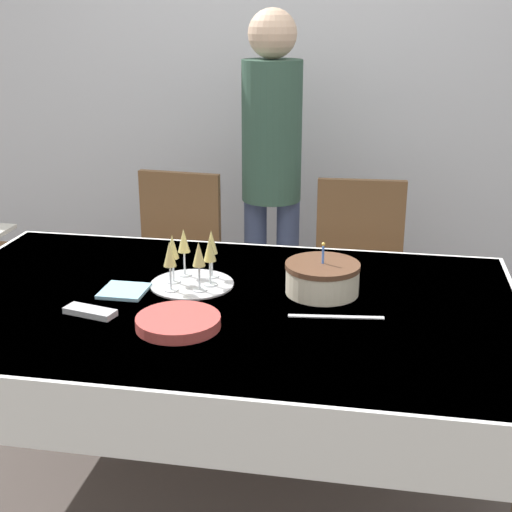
{
  "coord_description": "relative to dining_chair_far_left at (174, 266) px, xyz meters",
  "views": [
    {
      "loc": [
        0.52,
        -2.12,
        1.68
      ],
      "look_at": [
        0.11,
        0.12,
        0.89
      ],
      "focal_mm": 50.0,
      "sensor_mm": 36.0,
      "label": 1
    }
  ],
  "objects": [
    {
      "name": "birthday_cake",
      "position": [
        0.77,
        -0.8,
        0.3
      ],
      "size": [
        0.25,
        0.25,
        0.18
      ],
      "color": "beige",
      "rests_on": "dining_table"
    },
    {
      "name": "person_standing",
      "position": [
        0.44,
        0.21,
        0.5
      ],
      "size": [
        0.28,
        0.28,
        1.69
      ],
      "color": "#3F4C72",
      "rests_on": "ground_plane"
    },
    {
      "name": "plate_stack_main",
      "position": [
        0.37,
        -1.16,
        0.26
      ],
      "size": [
        0.26,
        0.26,
        0.03
      ],
      "color": "#CC4C47",
      "rests_on": "dining_table"
    },
    {
      "name": "cake_knife",
      "position": [
        0.84,
        -1.0,
        0.24
      ],
      "size": [
        0.3,
        0.05,
        0.0
      ],
      "color": "silver",
      "rests_on": "dining_table"
    },
    {
      "name": "dining_table",
      "position": [
        0.43,
        -0.93,
        0.14
      ],
      "size": [
        1.99,
        1.23,
        0.77
      ],
      "color": "white",
      "rests_on": "ground_plane"
    },
    {
      "name": "dining_chair_far_left",
      "position": [
        0.0,
        0.0,
        0.0
      ],
      "size": [
        0.45,
        0.45,
        0.96
      ],
      "color": "brown",
      "rests_on": "ground_plane"
    },
    {
      "name": "fork_pile",
      "position": [
        0.07,
        -1.12,
        0.25
      ],
      "size": [
        0.18,
        0.1,
        0.02
      ],
      "color": "silver",
      "rests_on": "dining_table"
    },
    {
      "name": "champagne_tray",
      "position": [
        0.32,
        -0.81,
        0.33
      ],
      "size": [
        0.29,
        0.29,
        0.18
      ],
      "color": "silver",
      "rests_on": "dining_table"
    },
    {
      "name": "ground_plane",
      "position": [
        0.43,
        -0.93,
        -0.53
      ],
      "size": [
        12.0,
        12.0,
        0.0
      ],
      "primitive_type": "plane",
      "color": "#564C47"
    },
    {
      "name": "wall_back",
      "position": [
        0.43,
        0.78,
        0.82
      ],
      "size": [
        8.0,
        0.05,
        2.7
      ],
      "color": "silver",
      "rests_on": "ground_plane"
    },
    {
      "name": "napkin_pile",
      "position": [
        0.11,
        -0.92,
        0.25
      ],
      "size": [
        0.15,
        0.15,
        0.01
      ],
      "color": "#8CC6E0",
      "rests_on": "dining_table"
    },
    {
      "name": "dining_chair_far_right",
      "position": [
        0.87,
        0.0,
        0.0
      ],
      "size": [
        0.44,
        0.44,
        0.96
      ],
      "color": "brown",
      "rests_on": "ground_plane"
    }
  ]
}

